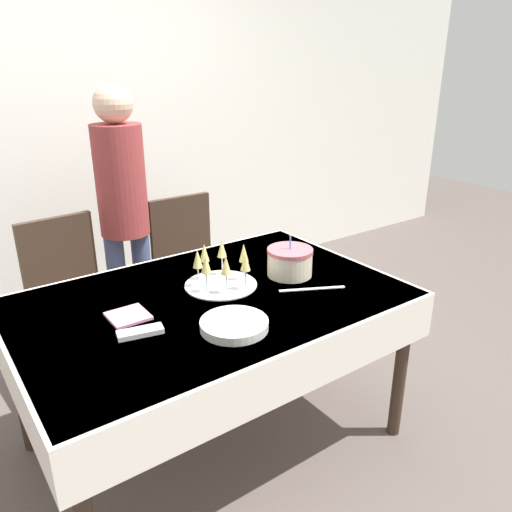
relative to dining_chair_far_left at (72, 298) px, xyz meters
The scene contains 12 objects.
ground_plane 1.08m from the dining_chair_far_left, 66.91° to the right, with size 12.00×12.00×0.00m, color #564C47.
wall_back 1.30m from the dining_chair_far_left, 68.58° to the left, with size 8.00×0.05×2.70m.
dining_table 0.95m from the dining_chair_far_left, 66.91° to the right, with size 1.64×1.09×0.77m.
dining_chair_far_left is the anchor object (origin of this frame).
dining_chair_far_right 0.73m from the dining_chair_far_left, ahead, with size 0.42×0.42×0.96m.
birthday_cake 1.23m from the dining_chair_far_left, 47.87° to the right, with size 0.22×0.22×0.21m.
champagne_tray 0.98m from the dining_chair_far_left, 59.37° to the right, with size 0.33×0.33×0.18m.
plate_stack_main 1.22m from the dining_chair_far_left, 75.52° to the right, with size 0.26×0.26×0.03m.
cake_knife 1.34m from the dining_chair_far_left, 53.94° to the right, with size 0.28×0.15×0.00m.
fork_pile 1.02m from the dining_chair_far_left, 90.52° to the right, with size 0.18×0.09×0.02m.
napkin_pile 0.87m from the dining_chair_far_left, 89.58° to the right, with size 0.15×0.15×0.01m.
person_standing 0.61m from the dining_chair_far_left, 18.42° to the left, with size 0.28×0.28×1.62m.
Camera 1 is at (-0.98, -1.69, 1.72)m, focal length 35.00 mm.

